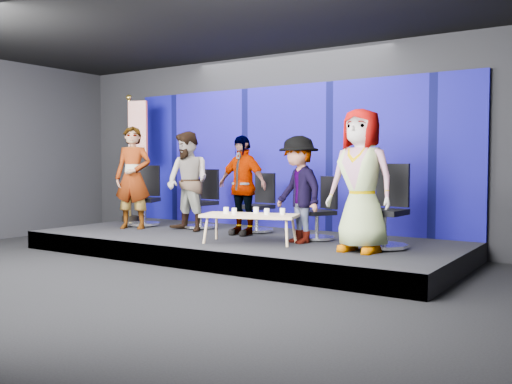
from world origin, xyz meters
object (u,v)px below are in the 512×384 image
coffee_table (250,216)px  chair_d (320,219)px  chair_b (203,209)px  flag_stand (135,154)px  panelist_a (133,178)px  mug_c (256,210)px  panelist_b (188,181)px  mug_e (283,211)px  chair_a (144,206)px  panelist_c (242,185)px  chair_e (386,220)px  mug_b (234,211)px  mug_a (226,210)px  panelist_e (361,180)px  panelist_d (298,190)px  mug_d (267,211)px  chair_c (259,213)px

coffee_table → chair_d: bearing=52.4°
chair_b → flag_stand: flag_stand is taller
panelist_a → mug_c: size_ratio=19.47×
panelist_b → mug_e: panelist_b is taller
chair_a → panelist_c: panelist_c is taller
chair_e → mug_c: chair_e is taller
panelist_b → mug_e: (2.15, -0.39, -0.39)m
panelist_a → panelist_c: size_ratio=1.12×
mug_b → panelist_a: bearing=169.6°
coffee_table → mug_e: bearing=28.4°
mug_c → mug_e: mug_c is taller
mug_a → panelist_e: bearing=7.0°
panelist_c → chair_e: (2.52, -0.08, -0.43)m
mug_b → mug_c: mug_c is taller
mug_c → coffee_table: bearing=-92.3°
panelist_b → coffee_table: (1.73, -0.62, -0.47)m
mug_b → flag_stand: size_ratio=0.03×
panelist_d → mug_b: bearing=-118.0°
panelist_e → mug_e: size_ratio=20.83×
panelist_a → coffee_table: (2.81, -0.37, -0.53)m
panelist_c → mug_d: panelist_c is taller
mug_d → flag_stand: 4.21m
chair_b → panelist_b: (0.08, -0.50, 0.52)m
panelist_a → coffee_table: panelist_a is taller
panelist_b → mug_c: bearing=-6.8°
chair_c → panelist_b: bearing=-146.1°
chair_c → mug_d: chair_c is taller
panelist_a → coffee_table: size_ratio=1.22×
chair_d → mug_c: chair_d is taller
panelist_a → chair_b: (1.00, 0.75, -0.57)m
chair_c → panelist_c: size_ratio=0.62×
panelist_d → chair_e: panelist_d is taller
chair_b → mug_b: bearing=-29.4°
mug_b → mug_c: (0.22, 0.27, 0.00)m
mug_c → chair_d: bearing=47.3°
chair_a → mug_a: bearing=-41.7°
chair_a → panelist_b: size_ratio=0.66×
chair_b → panelist_c: size_ratio=0.65×
mug_c → flag_stand: size_ratio=0.04×
coffee_table → chair_c: bearing=117.7°
panelist_a → chair_c: 2.40m
chair_e → mug_d: chair_e is taller
panelist_e → flag_stand: flag_stand is taller
panelist_b → chair_e: (3.60, 0.01, -0.48)m
chair_a → chair_d: size_ratio=1.16×
panelist_c → mug_b: (0.43, -0.82, -0.35)m
mug_a → flag_stand: (-3.32, 1.38, 0.88)m
panelist_c → coffee_table: (0.64, -0.71, -0.43)m
panelist_c → chair_e: panelist_c is taller
mug_d → mug_e: 0.24m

